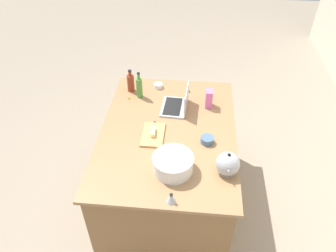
{
  "coord_description": "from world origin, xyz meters",
  "views": [
    {
      "loc": [
        2.08,
        0.2,
        2.73
      ],
      "look_at": [
        0.0,
        0.0,
        0.95
      ],
      "focal_mm": 34.84,
      "sensor_mm": 36.0,
      "label": 1
    }
  ],
  "objects_px": {
    "ramekin_medium": "(158,86)",
    "kettle": "(228,164)",
    "bottle_soy": "(131,83)",
    "butter_stick_left": "(153,132)",
    "candy_bag": "(209,99)",
    "bottle_olive": "(139,87)",
    "kitchen_timer": "(171,198)",
    "laptop": "(178,104)",
    "cutting_board": "(153,135)",
    "ramekin_small": "(207,140)",
    "mixing_bowl_large": "(173,163)"
  },
  "relations": [
    {
      "from": "mixing_bowl_large",
      "to": "candy_bag",
      "type": "bearing_deg",
      "value": 162.37
    },
    {
      "from": "mixing_bowl_large",
      "to": "bottle_soy",
      "type": "distance_m",
      "value": 1.13
    },
    {
      "from": "butter_stick_left",
      "to": "kitchen_timer",
      "type": "relative_size",
      "value": 1.43
    },
    {
      "from": "laptop",
      "to": "bottle_olive",
      "type": "height_order",
      "value": "bottle_olive"
    },
    {
      "from": "mixing_bowl_large",
      "to": "kettle",
      "type": "height_order",
      "value": "kettle"
    },
    {
      "from": "cutting_board",
      "to": "laptop",
      "type": "bearing_deg",
      "value": 155.47
    },
    {
      "from": "laptop",
      "to": "butter_stick_left",
      "type": "xyz_separation_m",
      "value": [
        0.39,
        -0.18,
        -0.01
      ]
    },
    {
      "from": "bottle_olive",
      "to": "cutting_board",
      "type": "xyz_separation_m",
      "value": [
        0.55,
        0.2,
        -0.1
      ]
    },
    {
      "from": "laptop",
      "to": "ramekin_small",
      "type": "height_order",
      "value": "laptop"
    },
    {
      "from": "candy_bag",
      "to": "butter_stick_left",
      "type": "bearing_deg",
      "value": -45.56
    },
    {
      "from": "kitchen_timer",
      "to": "laptop",
      "type": "bearing_deg",
      "value": -178.31
    },
    {
      "from": "laptop",
      "to": "cutting_board",
      "type": "bearing_deg",
      "value": -24.53
    },
    {
      "from": "ramekin_medium",
      "to": "candy_bag",
      "type": "bearing_deg",
      "value": 62.17
    },
    {
      "from": "mixing_bowl_large",
      "to": "kettle",
      "type": "xyz_separation_m",
      "value": [
        -0.02,
        0.4,
        0.01
      ]
    },
    {
      "from": "bottle_olive",
      "to": "ramekin_medium",
      "type": "xyz_separation_m",
      "value": [
        -0.17,
        0.16,
        -0.09
      ]
    },
    {
      "from": "butter_stick_left",
      "to": "candy_bag",
      "type": "distance_m",
      "value": 0.65
    },
    {
      "from": "mixing_bowl_large",
      "to": "kitchen_timer",
      "type": "distance_m",
      "value": 0.29
    },
    {
      "from": "ramekin_medium",
      "to": "bottle_soy",
      "type": "bearing_deg",
      "value": -73.42
    },
    {
      "from": "butter_stick_left",
      "to": "candy_bag",
      "type": "bearing_deg",
      "value": 134.44
    },
    {
      "from": "bottle_olive",
      "to": "kitchen_timer",
      "type": "distance_m",
      "value": 1.27
    },
    {
      "from": "butter_stick_left",
      "to": "bottle_olive",
      "type": "bearing_deg",
      "value": -159.76
    },
    {
      "from": "mixing_bowl_large",
      "to": "laptop",
      "type": "bearing_deg",
      "value": -178.62
    },
    {
      "from": "laptop",
      "to": "mixing_bowl_large",
      "type": "distance_m",
      "value": 0.76
    },
    {
      "from": "ramekin_small",
      "to": "kitchen_timer",
      "type": "relative_size",
      "value": 1.39
    },
    {
      "from": "bottle_soy",
      "to": "candy_bag",
      "type": "xyz_separation_m",
      "value": [
        0.19,
        0.76,
        -0.01
      ]
    },
    {
      "from": "laptop",
      "to": "ramekin_medium",
      "type": "xyz_separation_m",
      "value": [
        -0.33,
        -0.22,
        -0.03
      ]
    },
    {
      "from": "ramekin_medium",
      "to": "kettle",
      "type": "bearing_deg",
      "value": 30.83
    },
    {
      "from": "bottle_olive",
      "to": "candy_bag",
      "type": "relative_size",
      "value": 1.56
    },
    {
      "from": "butter_stick_left",
      "to": "ramekin_medium",
      "type": "height_order",
      "value": "butter_stick_left"
    },
    {
      "from": "mixing_bowl_large",
      "to": "butter_stick_left",
      "type": "distance_m",
      "value": 0.42
    },
    {
      "from": "kettle",
      "to": "candy_bag",
      "type": "xyz_separation_m",
      "value": [
        -0.8,
        -0.14,
        0.01
      ]
    },
    {
      "from": "cutting_board",
      "to": "ramekin_medium",
      "type": "bearing_deg",
      "value": -176.72
    },
    {
      "from": "butter_stick_left",
      "to": "ramekin_small",
      "type": "height_order",
      "value": "same"
    },
    {
      "from": "ramekin_small",
      "to": "ramekin_medium",
      "type": "xyz_separation_m",
      "value": [
        -0.76,
        -0.49,
        -0.01
      ]
    },
    {
      "from": "bottle_soy",
      "to": "candy_bag",
      "type": "distance_m",
      "value": 0.79
    },
    {
      "from": "bottle_soy",
      "to": "kitchen_timer",
      "type": "xyz_separation_m",
      "value": [
        1.3,
        0.51,
        -0.06
      ]
    },
    {
      "from": "kettle",
      "to": "ramekin_medium",
      "type": "bearing_deg",
      "value": -149.17
    },
    {
      "from": "bottle_soy",
      "to": "kitchen_timer",
      "type": "height_order",
      "value": "bottle_soy"
    },
    {
      "from": "bottle_olive",
      "to": "ramekin_small",
      "type": "relative_size",
      "value": 2.48
    },
    {
      "from": "cutting_board",
      "to": "ramekin_small",
      "type": "relative_size",
      "value": 2.78
    },
    {
      "from": "bottle_soy",
      "to": "laptop",
      "type": "bearing_deg",
      "value": 62.42
    },
    {
      "from": "kettle",
      "to": "kitchen_timer",
      "type": "bearing_deg",
      "value": -51.23
    },
    {
      "from": "bottle_olive",
      "to": "butter_stick_left",
      "type": "xyz_separation_m",
      "value": [
        0.54,
        0.2,
        -0.07
      ]
    },
    {
      "from": "candy_bag",
      "to": "mixing_bowl_large",
      "type": "bearing_deg",
      "value": -17.63
    },
    {
      "from": "kitchen_timer",
      "to": "kettle",
      "type": "bearing_deg",
      "value": 128.77
    },
    {
      "from": "bottle_soy",
      "to": "ramekin_medium",
      "type": "relative_size",
      "value": 2.68
    },
    {
      "from": "laptop",
      "to": "candy_bag",
      "type": "distance_m",
      "value": 0.29
    },
    {
      "from": "bottle_olive",
      "to": "laptop",
      "type": "bearing_deg",
      "value": 67.67
    },
    {
      "from": "laptop",
      "to": "bottle_soy",
      "type": "bearing_deg",
      "value": -117.58
    },
    {
      "from": "bottle_soy",
      "to": "kitchen_timer",
      "type": "relative_size",
      "value": 2.98
    }
  ]
}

